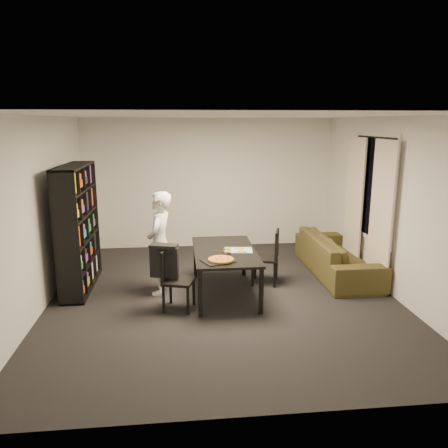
{
  "coord_description": "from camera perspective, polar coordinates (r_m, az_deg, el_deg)",
  "views": [
    {
      "loc": [
        -0.62,
        -6.04,
        2.51
      ],
      "look_at": [
        0.04,
        0.19,
        1.05
      ],
      "focal_mm": 35.0,
      "sensor_mm": 36.0,
      "label": 1
    }
  ],
  "objects": [
    {
      "name": "curtain_right",
      "position": [
        7.89,
        16.6,
        2.64
      ],
      "size": [
        0.03,
        0.7,
        2.25
      ],
      "primitive_type": "cube",
      "color": "beige",
      "rests_on": "room"
    },
    {
      "name": "chair_right",
      "position": [
        6.94,
        6.07,
        -3.85
      ],
      "size": [
        0.5,
        0.5,
        0.87
      ],
      "rotation": [
        0.0,
        0.0,
        -1.87
      ],
      "color": "black",
      "rests_on": "room"
    },
    {
      "name": "bookshelf",
      "position": [
        6.99,
        -18.53,
        -0.48
      ],
      "size": [
        0.35,
        1.5,
        1.9
      ],
      "primitive_type": "cube",
      "color": "black",
      "rests_on": "room"
    },
    {
      "name": "pizza_slices",
      "position": [
        6.39,
        1.34,
        -3.41
      ],
      "size": [
        0.43,
        0.38,
        0.01
      ],
      "primitive_type": null,
      "rotation": [
        0.0,
        0.0,
        0.22
      ],
      "color": "#BD773B",
      "rests_on": "dining_table"
    },
    {
      "name": "pepperoni_pizza",
      "position": [
        5.92,
        -0.4,
        -4.65
      ],
      "size": [
        0.35,
        0.35,
        0.03
      ],
      "rotation": [
        0.0,
        0.0,
        0.29
      ],
      "color": "olive",
      "rests_on": "dining_table"
    },
    {
      "name": "baking_tray",
      "position": [
        5.93,
        -0.79,
        -4.85
      ],
      "size": [
        0.49,
        0.45,
        0.01
      ],
      "primitive_type": "cube",
      "rotation": [
        0.0,
        0.0,
        0.41
      ],
      "color": "black",
      "rests_on": "dining_table"
    },
    {
      "name": "kitchen_towel",
      "position": [
        6.43,
        1.9,
        -3.43
      ],
      "size": [
        0.43,
        0.34,
        0.01
      ],
      "primitive_type": "cube",
      "rotation": [
        0.0,
        0.0,
        -0.11
      ],
      "color": "silver",
      "rests_on": "dining_table"
    },
    {
      "name": "dining_table",
      "position": [
        6.45,
        0.09,
        -3.95
      ],
      "size": [
        0.9,
        1.63,
        0.68
      ],
      "color": "black",
      "rests_on": "room"
    },
    {
      "name": "room",
      "position": [
        6.19,
        -0.15,
        1.84
      ],
      "size": [
        5.01,
        5.51,
        2.61
      ],
      "color": "black",
      "rests_on": "ground"
    },
    {
      "name": "curtain_left",
      "position": [
        6.96,
        19.83,
        1.06
      ],
      "size": [
        0.03,
        0.7,
        2.25
      ],
      "primitive_type": "cube",
      "color": "beige",
      "rests_on": "room"
    },
    {
      "name": "window_frame",
      "position": [
        7.4,
        18.87,
        4.56
      ],
      "size": [
        0.03,
        1.52,
        1.72
      ],
      "primitive_type": "cube",
      "color": "white",
      "rests_on": "room"
    },
    {
      "name": "person",
      "position": [
        6.52,
        -8.37,
        -2.5
      ],
      "size": [
        0.5,
        0.64,
        1.54
      ],
      "primitive_type": "imported",
      "rotation": [
        0.0,
        0.0,
        -1.83
      ],
      "color": "silver",
      "rests_on": "room"
    },
    {
      "name": "window_pane",
      "position": [
        7.4,
        18.91,
        4.56
      ],
      "size": [
        0.02,
        1.4,
        1.6
      ],
      "primitive_type": "cube",
      "color": "black",
      "rests_on": "room"
    },
    {
      "name": "draped_jacket",
      "position": [
        5.98,
        -7.83,
        -4.63
      ],
      "size": [
        0.4,
        0.26,
        0.47
      ],
      "rotation": [
        0.0,
        0.0,
        1.3
      ],
      "color": "black",
      "rests_on": "chair_left"
    },
    {
      "name": "sofa",
      "position": [
        7.65,
        14.54,
        -3.97
      ],
      "size": [
        0.86,
        2.19,
        0.64
      ],
      "primitive_type": "imported",
      "rotation": [
        0.0,
        0.0,
        1.57
      ],
      "color": "#393517",
      "rests_on": "room"
    },
    {
      "name": "chair_left",
      "position": [
        6.02,
        -6.71,
        -6.66
      ],
      "size": [
        0.48,
        0.48,
        0.85
      ],
      "rotation": [
        0.0,
        0.0,
        1.3
      ],
      "color": "black",
      "rests_on": "room"
    }
  ]
}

